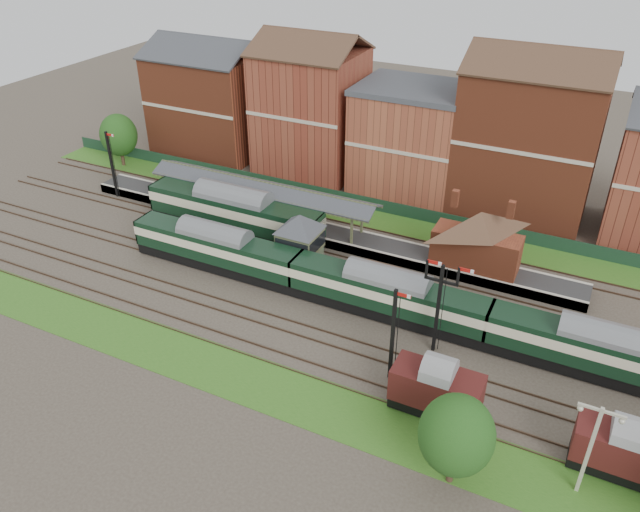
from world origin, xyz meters
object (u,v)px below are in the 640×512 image
at_px(dmu_train, 387,294).
at_px(semaphore_bracket, 439,303).
at_px(signal_box, 300,241).
at_px(goods_van_a, 436,389).
at_px(platform_railcar, 234,212).

bearing_deg(dmu_train, semaphore_bracket, -26.14).
distance_m(signal_box, goods_van_a, 21.05).
height_order(platform_railcar, goods_van_a, platform_railcar).
relative_size(platform_railcar, goods_van_a, 3.17).
relative_size(semaphore_bracket, platform_railcar, 0.42).
height_order(signal_box, dmu_train, signal_box).
height_order(semaphore_bracket, dmu_train, semaphore_bracket).
bearing_deg(semaphore_bracket, platform_railcar, 159.81).
distance_m(dmu_train, goods_van_a, 11.49).
bearing_deg(dmu_train, goods_van_a, -51.58).
relative_size(semaphore_bracket, dmu_train, 0.16).
distance_m(platform_railcar, goods_van_a, 30.72).
distance_m(signal_box, dmu_train, 10.50).
bearing_deg(semaphore_bracket, signal_box, 159.08).
relative_size(semaphore_bracket, goods_van_a, 1.32).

